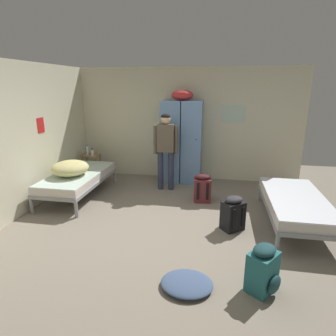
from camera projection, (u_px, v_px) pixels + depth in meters
The scene contains 14 objects.
ground_plane at pixel (165, 232), 4.32m from camera, with size 8.71×8.71×0.00m, color gray.
room_backdrop at pixel (111, 133), 5.45m from camera, with size 5.21×5.50×2.57m.
locker_bank at pixel (182, 140), 6.36m from camera, with size 0.90×0.55×2.07m.
shelf_unit at pixel (91, 164), 6.77m from camera, with size 0.38×0.30×0.57m.
bed_left_rear at pixel (78, 178), 5.63m from camera, with size 0.90×1.90×0.49m.
bed_right at pixel (296, 203), 4.44m from camera, with size 0.90×1.90×0.49m.
bedding_heap at pixel (70, 168), 5.43m from camera, with size 0.70×0.73×0.28m.
person_traveler at pixel (166, 145), 5.83m from camera, with size 0.51×0.23×1.62m.
water_bottle at pixel (88, 150), 6.71m from camera, with size 0.06×0.06×0.23m.
lotion_bottle at pixel (92, 152), 6.63m from camera, with size 0.06×0.06×0.17m.
backpack_teal at pixel (263, 270), 3.03m from camera, with size 0.42×0.41×0.55m.
backpack_maroon at pixel (202, 188), 5.41m from camera, with size 0.34×0.36×0.55m.
backpack_black at pixel (232, 214), 4.35m from camera, with size 0.41×0.42×0.55m.
clothes_pile_denim at pixel (187, 283), 3.13m from camera, with size 0.59×0.50×0.09m.
Camera 1 is at (0.73, -3.79, 2.18)m, focal length 30.01 mm.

